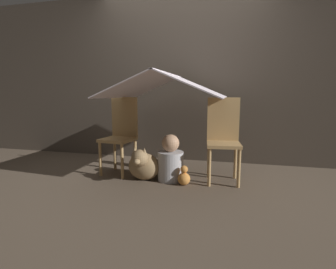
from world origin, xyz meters
TOP-DOWN VIEW (x-y plane):
  - ground_plane at (0.00, 0.00)m, footprint 8.80×8.80m
  - wall_back at (0.00, 1.11)m, footprint 7.00×0.05m
  - chair_left at (-0.64, 0.23)m, footprint 0.42×0.42m
  - chair_right at (0.64, 0.23)m, footprint 0.41×0.41m
  - sheet_canopy at (0.00, 0.15)m, footprint 1.31×1.31m
  - person_front at (0.05, 0.08)m, footprint 0.30×0.30m
  - dog at (-0.26, -0.02)m, footprint 0.38×0.40m
  - floor_cushion at (-0.13, 0.38)m, footprint 0.40×0.32m
  - plush_toy at (0.24, -0.05)m, footprint 0.14×0.14m

SIDE VIEW (x-z plane):
  - ground_plane at x=0.00m, z-range 0.00..0.00m
  - floor_cushion at x=-0.13m, z-range 0.00..0.10m
  - plush_toy at x=0.24m, z-range -0.02..0.20m
  - dog at x=-0.26m, z-range -0.01..0.40m
  - person_front at x=0.05m, z-range -0.04..0.50m
  - chair_left at x=-0.64m, z-range 0.04..1.01m
  - chair_right at x=0.64m, z-range 0.04..1.01m
  - sheet_canopy at x=0.00m, z-range 0.97..1.25m
  - wall_back at x=0.00m, z-range 0.00..2.50m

